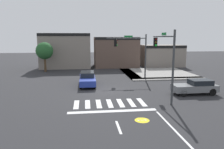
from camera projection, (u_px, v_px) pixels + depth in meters
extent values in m
plane|color=#2B2B2D|center=(105.00, 91.00, 22.80)|extent=(120.00, 120.00, 0.00)
cube|color=silver|center=(76.00, 105.00, 18.06)|extent=(0.42, 2.42, 0.01)
cube|color=silver|center=(88.00, 104.00, 18.17)|extent=(0.42, 2.42, 0.01)
cube|color=silver|center=(99.00, 104.00, 18.29)|extent=(0.42, 2.42, 0.01)
cube|color=silver|center=(110.00, 103.00, 18.40)|extent=(0.42, 2.42, 0.01)
cube|color=silver|center=(120.00, 103.00, 18.51)|extent=(0.42, 2.42, 0.01)
cube|color=silver|center=(131.00, 102.00, 18.62)|extent=(0.42, 2.42, 0.01)
cube|color=silver|center=(142.00, 102.00, 18.73)|extent=(0.42, 2.42, 0.01)
cube|color=white|center=(113.00, 111.00, 16.44)|extent=(6.80, 0.50, 0.01)
cube|color=white|center=(119.00, 127.00, 13.51)|extent=(0.16, 2.00, 0.01)
cylinder|color=yellow|center=(142.00, 120.00, 14.64)|extent=(1.01, 1.01, 0.01)
cylinder|color=white|center=(139.00, 120.00, 14.61)|extent=(0.16, 0.16, 0.00)
cylinder|color=white|center=(145.00, 120.00, 14.66)|extent=(0.16, 0.16, 0.00)
cube|color=white|center=(142.00, 120.00, 14.64)|extent=(0.45, 0.04, 0.00)
cube|color=gray|center=(168.00, 79.00, 28.96)|extent=(10.00, 1.60, 0.15)
cube|color=gray|center=(130.00, 73.00, 33.15)|extent=(1.60, 10.00, 0.15)
cube|color=gray|center=(157.00, 73.00, 33.65)|extent=(10.00, 10.00, 0.15)
cube|color=gray|center=(66.00, 51.00, 39.71)|extent=(8.93, 5.01, 6.25)
cube|color=black|center=(64.00, 35.00, 36.97)|extent=(8.93, 0.50, 0.50)
cube|color=brown|center=(115.00, 52.00, 41.71)|extent=(8.03, 6.68, 5.59)
cube|color=black|center=(118.00, 38.00, 38.20)|extent=(8.03, 0.50, 0.50)
cube|color=gray|center=(162.00, 56.00, 42.24)|extent=(7.61, 5.30, 4.07)
cube|color=black|center=(167.00, 47.00, 39.54)|extent=(7.61, 0.50, 0.50)
cylinder|color=#383A3D|center=(145.00, 57.00, 28.53)|extent=(0.18, 0.18, 5.95)
cylinder|color=#383A3D|center=(126.00, 38.00, 27.80)|extent=(5.17, 0.12, 0.12)
cube|color=black|center=(115.00, 43.00, 27.73)|extent=(0.32, 0.32, 0.95)
sphere|color=#470A0A|center=(117.00, 40.00, 27.70)|extent=(0.22, 0.22, 0.22)
sphere|color=#4C330C|center=(117.00, 43.00, 27.75)|extent=(0.22, 0.22, 0.22)
sphere|color=#1ED833|center=(117.00, 45.00, 27.80)|extent=(0.22, 0.22, 0.22)
cube|color=#197233|center=(128.00, 36.00, 27.80)|extent=(1.10, 0.03, 0.24)
cylinder|color=#383A3D|center=(173.00, 68.00, 17.49)|extent=(0.18, 0.18, 6.14)
cylinder|color=#383A3D|center=(163.00, 36.00, 19.67)|extent=(0.12, 5.32, 0.12)
cube|color=black|center=(155.00, 42.00, 21.76)|extent=(0.32, 0.32, 0.95)
sphere|color=#470A0A|center=(156.00, 39.00, 21.54)|extent=(0.22, 0.22, 0.22)
sphere|color=#4C330C|center=(156.00, 42.00, 21.59)|extent=(0.22, 0.22, 0.22)
sphere|color=#1ED833|center=(156.00, 45.00, 21.64)|extent=(0.22, 0.22, 0.22)
cube|color=#197233|center=(164.00, 34.00, 19.37)|extent=(0.03, 1.10, 0.24)
cube|color=#23389E|center=(88.00, 80.00, 25.09)|extent=(1.76, 4.79, 0.67)
cube|color=black|center=(87.00, 74.00, 25.61)|extent=(1.55, 2.47, 0.55)
cylinder|color=black|center=(95.00, 86.00, 23.64)|extent=(0.22, 0.69, 0.69)
cylinder|color=black|center=(81.00, 86.00, 23.45)|extent=(0.22, 0.69, 0.69)
cylinder|color=black|center=(94.00, 80.00, 26.82)|extent=(0.22, 0.69, 0.69)
cylinder|color=black|center=(81.00, 80.00, 26.64)|extent=(0.22, 0.69, 0.69)
cube|color=slate|center=(194.00, 88.00, 21.27)|extent=(4.29, 1.73, 0.64)
cube|color=black|center=(200.00, 82.00, 21.25)|extent=(2.06, 1.52, 0.49)
cylinder|color=black|center=(183.00, 93.00, 20.41)|extent=(0.71, 0.22, 0.71)
cylinder|color=black|center=(177.00, 89.00, 21.89)|extent=(0.71, 0.22, 0.71)
cylinder|color=black|center=(212.00, 92.00, 20.76)|extent=(0.71, 0.22, 0.71)
cylinder|color=black|center=(204.00, 88.00, 22.24)|extent=(0.71, 0.22, 0.71)
cylinder|color=#4C3823|center=(45.00, 63.00, 35.24)|extent=(0.36, 0.36, 2.80)
sphere|color=#235628|center=(44.00, 51.00, 34.90)|extent=(2.77, 2.77, 2.77)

